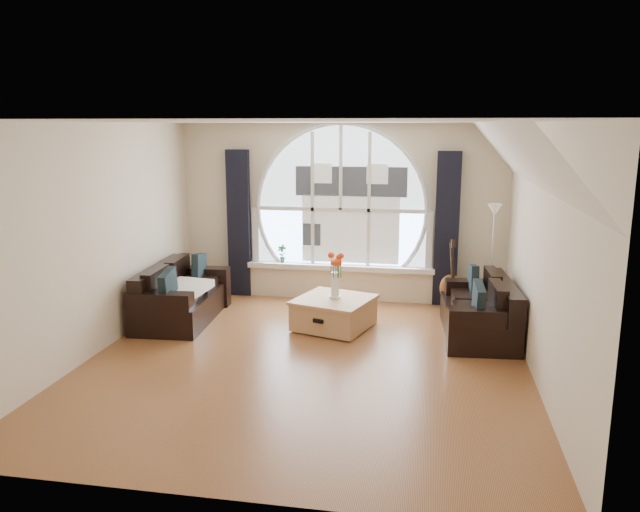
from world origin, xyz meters
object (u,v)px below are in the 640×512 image
(sofa_left, at_px, (182,292))
(floor_lamp, at_px, (492,261))
(vase_flowers, at_px, (335,269))
(sofa_right, at_px, (479,306))
(coffee_chest, at_px, (334,312))
(potted_plant, at_px, (282,254))
(guitar, at_px, (452,273))

(sofa_left, bearing_deg, floor_lamp, 9.44)
(sofa_left, height_order, vase_flowers, vase_flowers)
(sofa_left, xyz_separation_m, sofa_right, (4.01, 0.03, 0.00))
(coffee_chest, xyz_separation_m, vase_flowers, (0.01, 0.02, 0.58))
(sofa_left, relative_size, floor_lamp, 1.06)
(vase_flowers, bearing_deg, potted_plant, 127.05)
(coffee_chest, height_order, vase_flowers, vase_flowers)
(vase_flowers, bearing_deg, floor_lamp, 24.16)
(vase_flowers, bearing_deg, guitar, 37.65)
(sofa_left, xyz_separation_m, coffee_chest, (2.13, 0.00, -0.17))
(coffee_chest, bearing_deg, sofa_right, 18.07)
(sofa_right, bearing_deg, sofa_left, 176.23)
(sofa_left, bearing_deg, sofa_right, -2.96)
(vase_flowers, relative_size, floor_lamp, 0.44)
(sofa_right, height_order, potted_plant, potted_plant)
(sofa_left, relative_size, coffee_chest, 1.83)
(floor_lamp, xyz_separation_m, potted_plant, (-3.14, 0.47, -0.11))
(guitar, bearing_deg, floor_lamp, -49.60)
(sofa_left, relative_size, sofa_right, 1.04)
(sofa_right, distance_m, potted_plant, 3.25)
(sofa_right, bearing_deg, potted_plant, 150.27)
(sofa_right, bearing_deg, guitar, 100.49)
(sofa_right, relative_size, vase_flowers, 2.33)
(guitar, height_order, potted_plant, guitar)
(sofa_left, relative_size, potted_plant, 6.00)
(floor_lamp, bearing_deg, sofa_right, -103.49)
(sofa_right, relative_size, floor_lamp, 1.02)
(sofa_right, relative_size, guitar, 1.54)
(guitar, bearing_deg, sofa_left, 174.60)
(sofa_left, distance_m, coffee_chest, 2.14)
(coffee_chest, relative_size, potted_plant, 3.27)
(coffee_chest, bearing_deg, sofa_left, -162.59)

